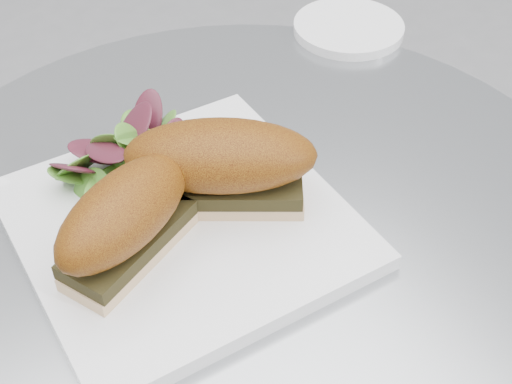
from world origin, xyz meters
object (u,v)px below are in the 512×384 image
sandwich_right (221,163)px  saucer (349,28)px  plate (182,224)px  sandwich_left (125,220)px

sandwich_right → saucer: size_ratio=1.33×
plate → sandwich_left: sandwich_left is taller
sandwich_right → saucer: (0.29, 0.20, -0.05)m
plate → sandwich_right: (0.04, 0.00, 0.05)m
plate → sandwich_left: (-0.06, -0.02, 0.05)m
sandwich_left → saucer: bearing=2.8°
plate → saucer: 0.39m
sandwich_right → sandwich_left: bearing=-137.0°
sandwich_right → saucer: 0.36m
sandwich_left → sandwich_right: bearing=-14.7°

